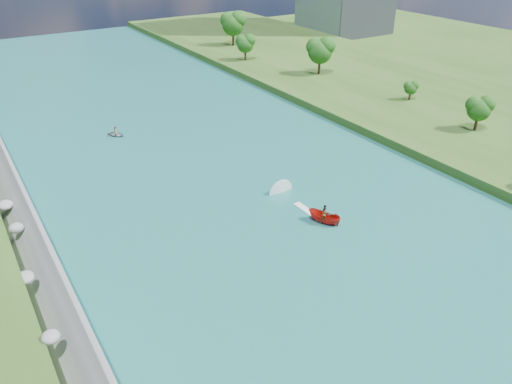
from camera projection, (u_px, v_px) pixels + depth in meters
ground at (341, 276)px, 50.44m from camera, size 260.00×260.00×0.00m
river_water at (240, 194)px, 65.23m from camera, size 55.00×240.00×0.10m
berm_east at (481, 118)px, 88.07m from camera, size 44.00×240.00×1.50m
riprap_bank at (30, 248)px, 51.66m from camera, size 4.17×236.00×4.27m
trees_east at (370, 71)px, 95.36m from camera, size 14.75×137.31×10.40m
motorboat at (316, 212)px, 59.97m from camera, size 3.60×18.95×2.20m
raft at (116, 134)px, 82.53m from camera, size 3.50×3.83×1.60m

